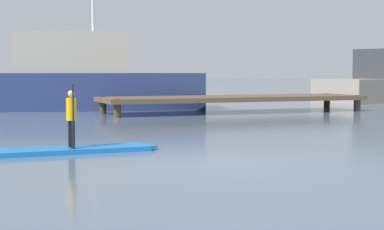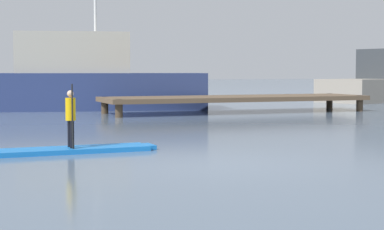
# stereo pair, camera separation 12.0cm
# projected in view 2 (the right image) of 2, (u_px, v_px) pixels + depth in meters

# --- Properties ---
(ground_plane) EXTENTS (240.00, 240.00, 0.00)m
(ground_plane) POSITION_uv_depth(u_px,v_px,m) (212.00, 165.00, 11.41)
(ground_plane) COLOR slate
(paddleboard_near) EXTENTS (3.56, 0.91, 0.10)m
(paddleboard_near) POSITION_uv_depth(u_px,v_px,m) (71.00, 150.00, 13.19)
(paddleboard_near) COLOR blue
(paddleboard_near) RESTS_ON ground
(paddler_child_solo) EXTENTS (0.21, 0.41, 1.31)m
(paddler_child_solo) POSITION_uv_depth(u_px,v_px,m) (71.00, 115.00, 13.13)
(paddler_child_solo) COLOR black
(paddler_child_solo) RESTS_ON paddleboard_near
(fishing_boat_white_large) EXTENTS (12.45, 5.66, 8.30)m
(fishing_boat_white_large) POSITION_uv_depth(u_px,v_px,m) (68.00, 81.00, 28.09)
(fishing_boat_white_large) COLOR navy
(fishing_boat_white_large) RESTS_ON ground
(floating_dock) EXTENTS (10.96, 2.90, 0.66)m
(floating_dock) POSITION_uv_depth(u_px,v_px,m) (236.00, 99.00, 26.12)
(floating_dock) COLOR brown
(floating_dock) RESTS_ON ground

